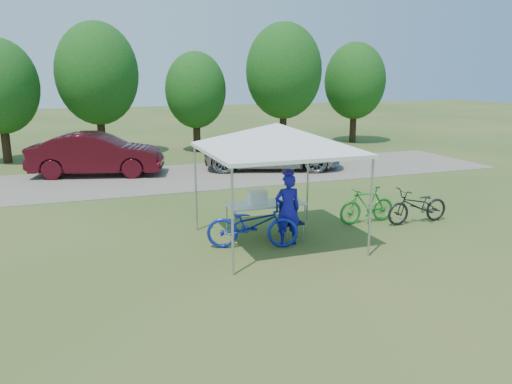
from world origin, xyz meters
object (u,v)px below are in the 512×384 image
Objects in this scene: cyclist at (288,209)px; bike_green at (367,205)px; folding_table at (266,205)px; bike_dark at (418,206)px; cooler at (257,197)px; folding_chair at (290,217)px; bike_blue at (252,225)px; sedan at (97,154)px; minivan at (273,149)px.

cyclist is 2.74m from bike_green.
folding_table is 4.04m from bike_dark.
folding_chair is at bearing -40.98° from cooler.
bike_blue is (-0.63, -0.82, -0.19)m from folding_table.
folding_table is 0.38× the size of sedan.
bike_dark is at bearing -156.44° from minivan.
bike_dark is 0.36× the size of sedan.
folding_chair is at bearing 179.84° from minivan.
bike_green is (2.38, 0.50, -0.05)m from folding_chair.
minivan is (3.96, 8.70, 0.27)m from bike_blue.
sedan is (-7.45, 9.27, 0.36)m from bike_dark.
cyclist reaches higher than sedan.
cyclist reaches higher than folding_chair.
sedan is (-3.85, 9.29, 0.30)m from folding_chair.
folding_table is 0.92× the size of bike_blue.
folding_table is at bearing -98.21° from bike_dark.
cooler is 0.25× the size of bike_dark.
cooler is (-0.62, 0.54, 0.40)m from folding_chair.
minivan is at bearing -6.28° from bike_blue.
bike_blue is 0.36× the size of minivan.
sedan is at bearing 112.78° from folding_chair.
folding_table is 8.55m from minivan.
bike_blue is 3.50m from bike_green.
minivan is (3.33, 7.88, 0.08)m from folding_table.
cyclist reaches higher than bike_dark.
bike_blue is 0.41× the size of sedan.
folding_table is 2.79m from bike_green.
folding_chair is 8.91m from minivan.
minivan is (0.55, 7.92, 0.32)m from bike_green.
folding_chair is 2.43m from bike_green.
bike_green is 0.33× the size of sedan.
minivan reaches higher than folding_chair.
bike_green is (3.00, -0.04, -0.45)m from cooler.
bike_green is at bearing -156.93° from cyclist.
bike_green is (2.78, -0.04, -0.25)m from folding_table.
cyclist is 0.33× the size of sedan.
cyclist is at bearing -122.39° from folding_chair.
bike_blue is at bearing -149.03° from sedan.
bike_dark is (3.81, 0.34, -0.35)m from cyclist.
folding_chair is 0.92m from cooler.
bike_green is (2.59, 0.82, -0.34)m from cyclist.
sedan is at bearing 111.55° from folding_table.
folding_chair is at bearing -79.10° from bike_green.
bike_dark is (1.21, -0.48, -0.01)m from bike_green.
cooler reaches higher than bike_blue.
sedan is at bearing 101.70° from minivan.
cyclist is at bearing 179.28° from minivan.
sedan reaches higher than cooler.
cyclist is 0.29× the size of minivan.
folding_chair is 0.18× the size of sedan.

